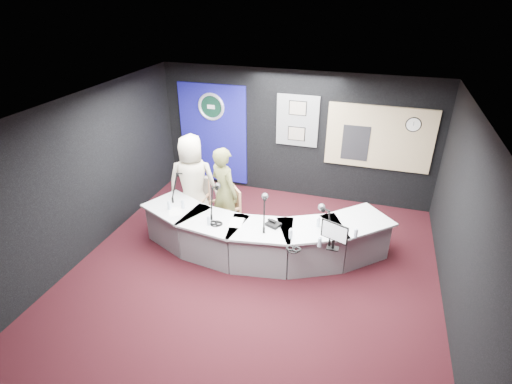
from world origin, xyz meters
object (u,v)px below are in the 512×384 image
(armchair_right, at_px, (225,213))
(person_woman, at_px, (224,193))
(broadcast_desk, at_px, (260,236))
(armchair_left, at_px, (195,206))
(person_man, at_px, (193,182))

(armchair_right, xyz_separation_m, person_woman, (0.00, 0.00, 0.45))
(armchair_right, distance_m, person_woman, 0.45)
(broadcast_desk, distance_m, armchair_left, 1.61)
(broadcast_desk, relative_size, armchair_right, 5.04)
(broadcast_desk, bearing_deg, person_man, 160.35)
(armchair_right, bearing_deg, broadcast_desk, 21.87)
(armchair_right, bearing_deg, armchair_left, -140.44)
(broadcast_desk, relative_size, person_woman, 2.52)
(broadcast_desk, height_order, person_woman, person_woman)
(broadcast_desk, xyz_separation_m, armchair_right, (-0.82, 0.42, 0.07))
(armchair_right, distance_m, person_man, 0.87)
(armchair_left, bearing_deg, armchair_right, -9.49)
(broadcast_desk, distance_m, person_woman, 1.06)
(armchair_right, xyz_separation_m, person_man, (-0.70, 0.12, 0.50))
(armchair_left, height_order, person_woman, person_woman)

